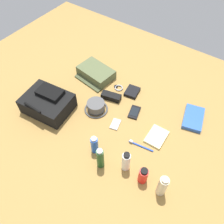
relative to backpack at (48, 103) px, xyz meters
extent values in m
cube|color=olive|center=(-0.39, -0.20, -0.07)|extent=(2.64, 2.02, 0.02)
cube|color=black|center=(0.00, 0.00, 0.00)|extent=(0.34, 0.28, 0.11)
cube|color=black|center=(0.00, -0.04, 0.07)|extent=(0.18, 0.13, 0.03)
cylinder|color=black|center=(0.00, 0.12, 0.06)|extent=(0.14, 0.02, 0.02)
cube|color=#56603D|center=(-0.06, -0.45, -0.03)|extent=(0.29, 0.21, 0.07)
cube|color=#454D30|center=(-0.06, -0.35, -0.06)|extent=(0.26, 0.09, 0.01)
cylinder|color=#535353|center=(-0.27, -0.18, -0.02)|extent=(0.12, 0.12, 0.06)
torus|color=#535353|center=(-0.27, -0.18, -0.06)|extent=(0.16, 0.16, 0.01)
cylinder|color=beige|center=(-0.90, 0.08, 0.02)|extent=(0.05, 0.05, 0.16)
cylinder|color=beige|center=(-0.90, 0.08, 0.10)|extent=(0.04, 0.04, 0.01)
cylinder|color=red|center=(-0.79, 0.08, -0.01)|extent=(0.05, 0.05, 0.11)
cylinder|color=black|center=(-0.79, 0.08, 0.06)|extent=(0.04, 0.04, 0.01)
cylinder|color=white|center=(-0.67, 0.07, 0.01)|extent=(0.05, 0.05, 0.14)
cylinder|color=black|center=(-0.67, 0.07, 0.09)|extent=(0.04, 0.04, 0.01)
cylinder|color=#19471E|center=(-0.54, 0.14, 0.02)|extent=(0.04, 0.04, 0.16)
cylinder|color=silver|center=(-0.54, 0.14, 0.10)|extent=(0.03, 0.03, 0.01)
cylinder|color=blue|center=(-0.46, 0.08, 0.00)|extent=(0.04, 0.04, 0.12)
cylinder|color=silver|center=(-0.46, 0.08, 0.07)|extent=(0.03, 0.03, 0.01)
cube|color=blue|center=(-0.85, -0.48, -0.05)|extent=(0.17, 0.23, 0.03)
cube|color=white|center=(-0.85, -0.48, -0.05)|extent=(0.16, 0.22, 0.02)
cube|color=black|center=(-0.50, -0.31, -0.06)|extent=(0.09, 0.12, 0.01)
cube|color=black|center=(-0.50, -0.31, -0.05)|extent=(0.07, 0.09, 0.00)
cube|color=#B7B7BC|center=(-0.45, -0.15, -0.06)|extent=(0.07, 0.09, 0.01)
cylinder|color=silver|center=(-0.45, -0.16, -0.05)|extent=(0.03, 0.03, 0.00)
torus|color=#99999E|center=(-0.29, -0.44, -0.06)|extent=(0.06, 0.06, 0.01)
cylinder|color=black|center=(-0.26, -0.44, -0.06)|extent=(0.03, 0.03, 0.01)
cylinder|color=blue|center=(-0.67, -0.10, -0.06)|extent=(0.16, 0.03, 0.01)
cube|color=white|center=(-0.61, -0.09, -0.05)|extent=(0.02, 0.01, 0.01)
cube|color=black|center=(-0.39, -0.45, -0.05)|extent=(0.11, 0.12, 0.02)
cube|color=beige|center=(-0.72, -0.22, -0.05)|extent=(0.11, 0.15, 0.02)
cube|color=black|center=(-0.30, -0.32, -0.04)|extent=(0.15, 0.09, 0.04)
camera|label=1|loc=(-0.94, 0.58, 1.19)|focal=37.17mm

